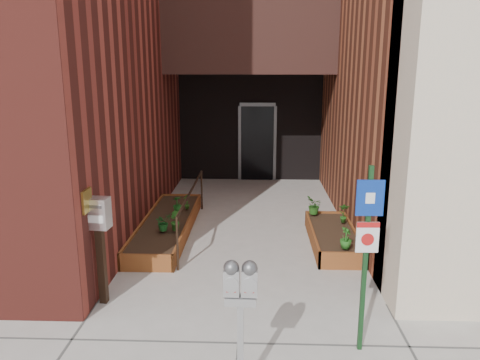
# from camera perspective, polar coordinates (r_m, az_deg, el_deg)

# --- Properties ---
(ground) EXTENTS (80.00, 80.00, 0.00)m
(ground) POSITION_cam_1_polar(r_m,az_deg,el_deg) (6.71, 0.16, -14.63)
(ground) COLOR #9E9991
(ground) RESTS_ON ground
(planter_left) EXTENTS (0.90, 3.60, 0.30)m
(planter_left) POSITION_cam_1_polar(r_m,az_deg,el_deg) (9.29, -8.89, -5.64)
(planter_left) COLOR brown
(planter_left) RESTS_ON ground
(planter_right) EXTENTS (0.80, 2.20, 0.30)m
(planter_right) POSITION_cam_1_polar(r_m,az_deg,el_deg) (8.77, 11.26, -6.94)
(planter_right) COLOR brown
(planter_right) RESTS_ON ground
(handrail) EXTENTS (0.04, 3.34, 0.90)m
(handrail) POSITION_cam_1_polar(r_m,az_deg,el_deg) (8.98, -5.96, -2.12)
(handrail) COLOR black
(handrail) RESTS_ON ground
(parking_meter) EXTENTS (0.32, 0.15, 1.44)m
(parking_meter) POSITION_cam_1_polar(r_m,az_deg,el_deg) (4.52, 0.05, -13.59)
(parking_meter) COLOR #A3A3A5
(parking_meter) RESTS_ON ground
(sign_post) EXTENTS (0.30, 0.07, 2.17)m
(sign_post) POSITION_cam_1_polar(r_m,az_deg,el_deg) (5.32, 15.20, -7.17)
(sign_post) COLOR #143719
(sign_post) RESTS_ON ground
(payment_dropbox) EXTENTS (0.32, 0.25, 1.50)m
(payment_dropbox) POSITION_cam_1_polar(r_m,az_deg,el_deg) (6.54, -16.81, -5.64)
(payment_dropbox) COLOR black
(payment_dropbox) RESTS_ON ground
(shrub_left_a) EXTENTS (0.40, 0.40, 0.32)m
(shrub_left_a) POSITION_cam_1_polar(r_m,az_deg,el_deg) (8.55, -9.34, -5.07)
(shrub_left_a) COLOR #17531C
(shrub_left_a) RESTS_ON planter_left
(shrub_left_b) EXTENTS (0.27, 0.27, 0.35)m
(shrub_left_b) POSITION_cam_1_polar(r_m,az_deg,el_deg) (8.53, -7.97, -4.95)
(shrub_left_b) COLOR #225B1A
(shrub_left_b) RESTS_ON planter_left
(shrub_left_c) EXTENTS (0.26, 0.26, 0.33)m
(shrub_left_c) POSITION_cam_1_polar(r_m,az_deg,el_deg) (9.58, -7.64, -2.91)
(shrub_left_c) COLOR #185619
(shrub_left_c) RESTS_ON planter_left
(shrub_left_d) EXTENTS (0.23, 0.23, 0.32)m
(shrub_left_d) POSITION_cam_1_polar(r_m,az_deg,el_deg) (9.75, -6.52, -2.62)
(shrub_left_d) COLOR #2A5A19
(shrub_left_d) RESTS_ON planter_left
(shrub_right_a) EXTENTS (0.26, 0.26, 0.35)m
(shrub_right_a) POSITION_cam_1_polar(r_m,az_deg,el_deg) (7.83, 12.79, -6.90)
(shrub_right_a) COLOR #225F1B
(shrub_right_a) RESTS_ON planter_right
(shrub_right_b) EXTENTS (0.23, 0.23, 0.38)m
(shrub_right_b) POSITION_cam_1_polar(r_m,az_deg,el_deg) (9.06, 12.55, -3.93)
(shrub_right_b) COLOR #245D1A
(shrub_right_b) RESTS_ON planter_right
(shrub_right_c) EXTENTS (0.36, 0.36, 0.37)m
(shrub_right_c) POSITION_cam_1_polar(r_m,az_deg,el_deg) (9.45, 9.05, -3.07)
(shrub_right_c) COLOR #235719
(shrub_right_c) RESTS_ON planter_right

